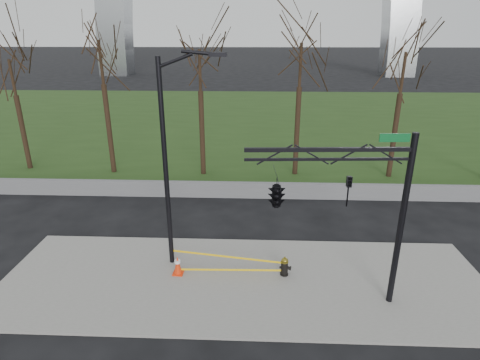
{
  "coord_description": "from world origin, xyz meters",
  "views": [
    {
      "loc": [
        0.38,
        -12.34,
        8.73
      ],
      "look_at": [
        -0.21,
        2.0,
        3.31
      ],
      "focal_mm": 29.34,
      "sensor_mm": 36.0,
      "label": 1
    }
  ],
  "objects_px": {
    "fire_hydrant": "(285,267)",
    "traffic_cone": "(178,265)",
    "street_light": "(171,152)",
    "traffic_signal_mast": "(301,192)"
  },
  "relations": [
    {
      "from": "traffic_signal_mast",
      "to": "fire_hydrant",
      "type": "bearing_deg",
      "value": 96.24
    },
    {
      "from": "traffic_cone",
      "to": "traffic_signal_mast",
      "type": "xyz_separation_m",
      "value": [
        4.31,
        -1.47,
        3.67
      ]
    },
    {
      "from": "fire_hydrant",
      "to": "traffic_cone",
      "type": "distance_m",
      "value": 4.05
    },
    {
      "from": "traffic_cone",
      "to": "traffic_signal_mast",
      "type": "relative_size",
      "value": 0.13
    },
    {
      "from": "fire_hydrant",
      "to": "traffic_cone",
      "type": "bearing_deg",
      "value": -163.79
    },
    {
      "from": "fire_hydrant",
      "to": "street_light",
      "type": "relative_size",
      "value": 0.09
    },
    {
      "from": "traffic_cone",
      "to": "traffic_signal_mast",
      "type": "distance_m",
      "value": 5.85
    },
    {
      "from": "fire_hydrant",
      "to": "traffic_signal_mast",
      "type": "bearing_deg",
      "value": -65.65
    },
    {
      "from": "traffic_signal_mast",
      "to": "traffic_cone",
      "type": "bearing_deg",
      "value": 157.95
    },
    {
      "from": "street_light",
      "to": "traffic_cone",
      "type": "bearing_deg",
      "value": -78.78
    }
  ]
}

